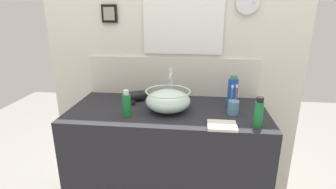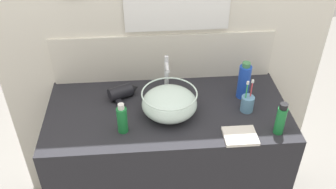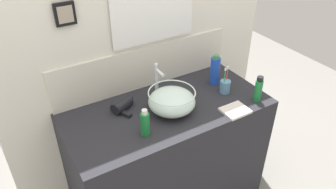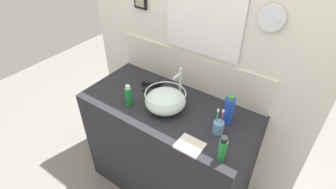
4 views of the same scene
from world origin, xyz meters
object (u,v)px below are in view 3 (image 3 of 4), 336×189
Objects in this scene: hair_drier at (124,104)px; toothbrush_cup at (225,86)px; glass_bowl_sink at (172,101)px; hand_towel at (235,111)px; shampoo_bottle at (215,71)px; faucet at (157,79)px; lotion_bottle at (258,90)px; spray_bottle at (145,123)px.

hair_drier is 0.98× the size of toothbrush_cup.
glass_bowl_sink is 0.40m from hand_towel.
shampoo_bottle is 1.36× the size of hand_towel.
shampoo_bottle reaches higher than hair_drier.
glass_bowl_sink is 1.55× the size of hair_drier.
glass_bowl_sink is 1.52× the size of toothbrush_cup.
faucet is at bearing 156.34° from toothbrush_cup.
lotion_bottle reaches higher than hair_drier.
spray_bottle is (0.00, -0.28, 0.04)m from hair_drier.
faucet reaches higher than lotion_bottle.
shampoo_bottle is 0.35m from hand_towel.
toothbrush_cup is 0.66m from spray_bottle.
hand_towel is at bearing -33.21° from hair_drier.
glass_bowl_sink is at bearing 25.34° from spray_bottle.
faucet is 1.29× the size of hair_drier.
toothbrush_cup is 0.14m from shampoo_bottle.
faucet is at bearing 172.37° from shampoo_bottle.
lotion_bottle is at bearing 5.92° from hand_towel.
spray_bottle is 1.04× the size of hand_towel.
shampoo_bottle is at bearing 74.84° from hand_towel.
toothbrush_cup is 1.06× the size of lotion_bottle.
lotion_bottle is 0.81× the size of shampoo_bottle.
toothbrush_cup is at bearing 67.90° from hand_towel.
toothbrush_cup is 1.13× the size of spray_bottle.
lotion_bottle is at bearing -34.84° from faucet.
glass_bowl_sink is at bearing 147.82° from hand_towel.
shampoo_bottle is at bearing 87.18° from toothbrush_cup.
shampoo_bottle is (0.42, -0.06, -0.03)m from faucet.
hair_drier is at bearing -177.50° from faucet.
hand_towel is at bearing -49.49° from faucet.
spray_bottle is (-0.77, 0.07, -0.01)m from lotion_bottle.
hand_towel is (0.33, -0.21, -0.06)m from glass_bowl_sink.
spray_bottle is (-0.65, -0.11, 0.03)m from toothbrush_cup.
lotion_bottle reaches higher than hand_towel.
spray_bottle reaches higher than hand_towel.
faucet is 1.27× the size of toothbrush_cup.
glass_bowl_sink is 1.72× the size of spray_bottle.
shampoo_bottle is (0.01, 0.12, 0.06)m from toothbrush_cup.
toothbrush_cup is (0.41, -0.18, -0.09)m from faucet.
toothbrush_cup is at bearing -92.82° from shampoo_bottle.
hair_drier is at bearing 145.43° from glass_bowl_sink.
toothbrush_cup is at bearing 121.33° from lotion_bottle.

